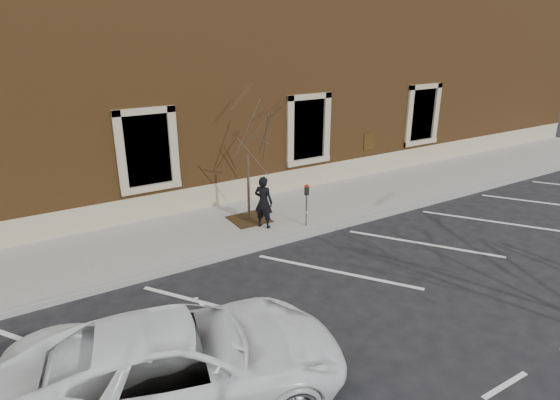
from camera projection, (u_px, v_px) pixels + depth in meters
ground at (291, 241)px, 13.83m from camera, size 120.00×120.00×0.00m
sidewalk_near at (262, 219)px, 15.21m from camera, size 40.00×3.50×0.15m
curb_near at (292, 239)px, 13.77m from camera, size 40.00×0.12×0.15m
parking_stripes at (337, 272)px, 12.07m from camera, size 28.00×4.40×0.01m
building_civic at (187, 79)px, 18.65m from camera, size 40.00×8.62×8.00m
man at (264, 202)px, 14.16m from camera, size 0.65×0.71×1.63m
parking_meter at (307, 198)px, 14.21m from camera, size 0.12×0.09×1.33m
tree_grate at (249, 219)px, 14.97m from camera, size 1.16×1.16×0.03m
sapling at (247, 137)px, 14.04m from camera, size 2.32×2.32×3.87m
white_truck at (181, 362)px, 7.66m from camera, size 5.98×3.81×1.54m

